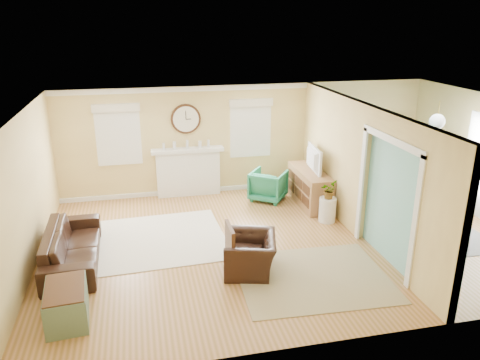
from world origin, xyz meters
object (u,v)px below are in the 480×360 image
Objects in this scene: dining_table at (414,213)px; green_chair at (268,185)px; eames_chair at (250,254)px; credenza at (309,187)px; sofa at (72,246)px.

green_chair is at bearing 42.72° from dining_table.
eames_chair is 3.33m from green_chair.
eames_chair is 3.35m from credenza.
credenza reaches higher than dining_table.
sofa is 2.84× the size of green_chair.
credenza is at bearing 37.73° from dining_table.
green_chair reaches higher than eames_chair.
green_chair is at bearing -63.62° from sofa.
green_chair is 0.97m from credenza.
eames_chair is 3.83m from dining_table.
credenza is (0.85, -0.45, 0.05)m from green_chair.
eames_chair is at bearing 97.95° from dining_table.
dining_table is at bearing -44.90° from credenza.
dining_table is (6.66, 0.08, -0.02)m from sofa.
credenza is (2.05, 2.66, 0.09)m from eames_chair.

